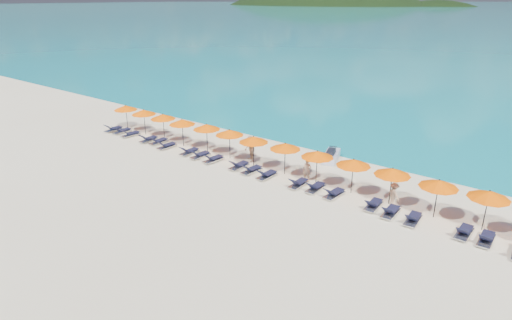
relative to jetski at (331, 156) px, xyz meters
The scene contains 40 objects.
ground 9.19m from the jetski, 105.92° to the right, with size 1400.00×1400.00×0.00m, color beige.
headland_main 612.48m from the jetski, 119.66° to the left, with size 374.00×242.00×126.50m.
headland_small 572.97m from the jetski, 105.47° to the left, with size 162.00×126.00×85.50m.
jetski is the anchor object (origin of this frame).
beachgoer_a 4.39m from the jetski, 82.87° to the right, with size 0.55×0.36×1.51m, color tan.
beachgoer_b 6.04m from the jetski, 140.55° to the right, with size 0.93×0.54×1.92m, color tan.
beachgoer_c 7.70m from the jetski, 34.17° to the right, with size 0.92×0.43×1.42m, color tan.
umbrella_0 19.13m from the jetski, 166.95° to the right, with size 2.10×2.10×2.28m.
umbrella_1 16.66m from the jetski, 164.92° to the right, with size 2.10×2.10×2.28m.
umbrella_2 14.30m from the jetski, 162.44° to the right, with size 2.10×2.10×2.28m.
umbrella_3 12.04m from the jetski, 158.20° to the right, with size 2.10×2.10×2.28m.
umbrella_4 9.70m from the jetski, 153.85° to the right, with size 2.10×2.10×2.28m.
umbrella_5 7.72m from the jetski, 145.90° to the right, with size 2.10×2.10×2.28m.
umbrella_6 6.08m from the jetski, 130.76° to the right, with size 2.10×2.10×2.28m.
umbrella_7 4.75m from the jetski, 106.35° to the right, with size 2.10×2.10×2.28m.
umbrella_8 4.78m from the jetski, 74.08° to the right, with size 2.10×2.10×2.28m.
umbrella_9 5.87m from the jetski, 49.02° to the right, with size 2.10×2.10×2.28m.
umbrella_10 7.60m from the jetski, 34.70° to the right, with size 2.10×2.10×2.28m.
umbrella_11 9.84m from the jetski, 26.45° to the right, with size 2.10×2.10×2.28m.
umbrella_12 11.96m from the jetski, 20.57° to the right, with size 2.10×2.10×2.28m.
lounger_0 19.81m from the jetski, 163.82° to the right, with size 0.67×1.72×0.66m.
lounger_1 18.75m from the jetski, 163.21° to the right, with size 0.64×1.71×0.66m.
lounger_2 17.47m from the jetski, 161.54° to the right, with size 0.75×1.74×0.66m.
lounger_3 15.20m from the jetski, 158.84° to the right, with size 0.72×1.74×0.66m.
lounger_4 14.14m from the jetski, 157.83° to the right, with size 0.67×1.72×0.66m.
lounger_5 13.00m from the jetski, 154.05° to the right, with size 0.68×1.72×0.66m.
lounger_6 10.79m from the jetski, 149.18° to the right, with size 0.64×1.71×0.66m.
lounger_7 9.80m from the jetski, 145.28° to the right, with size 0.69×1.72×0.66m.
lounger_8 8.73m from the jetski, 140.07° to the right, with size 0.76×1.75×0.66m.
lounger_9 6.97m from the jetski, 128.89° to the right, with size 0.63×1.71×0.66m.
lounger_10 6.36m from the jetski, 120.00° to the right, with size 0.75×1.74×0.66m.
lounger_11 5.87m from the jetski, 107.94° to the right, with size 0.67×1.72×0.66m.
lounger_12 5.50m from the jetski, 83.63° to the right, with size 0.63×1.70×0.66m.
lounger_13 5.63m from the jetski, 71.48° to the right, with size 0.66×1.71×0.66m.
lounger_14 6.26m from the jetski, 59.97° to the right, with size 0.77×1.75×0.66m.
lounger_15 7.77m from the jetski, 43.61° to the right, with size 0.70×1.73×0.66m.
lounger_16 8.73m from the jetski, 39.68° to the right, with size 0.67×1.72×0.66m.
lounger_17 9.77m from the jetski, 35.21° to the right, with size 0.74×1.74×0.66m.
lounger_18 11.80m from the jetski, 27.26° to the right, with size 0.64×1.71×0.66m.
lounger_19 12.74m from the jetski, 25.26° to the right, with size 0.65×1.71×0.66m.
Camera 1 is at (16.26, -17.95, 11.36)m, focal length 30.00 mm.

